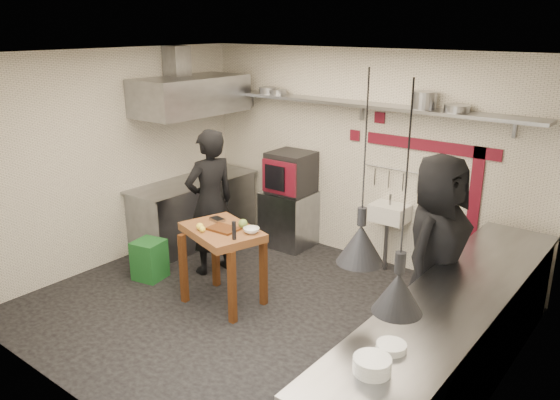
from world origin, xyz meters
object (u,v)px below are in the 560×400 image
Objects in this scene: oven_stand at (289,219)px; chef_left at (210,202)px; green_bin at (150,260)px; prep_table at (223,266)px; chef_right at (436,252)px; combi_oven at (291,172)px.

chef_left is (-0.25, -1.32, 0.54)m from oven_stand.
green_bin is 1.05m from chef_left.
chef_right is (2.18, 0.72, 0.52)m from prep_table.
combi_oven reaches higher than green_bin.
prep_table is at bearing 67.53° from chef_left.
combi_oven is 2.28m from green_bin.
oven_stand is at bearing -131.78° from combi_oven.
green_bin is (-0.73, -1.99, -0.84)m from combi_oven.
green_bin is at bearing -157.72° from prep_table.
chef_right reaches higher than green_bin.
chef_right is (2.90, 0.18, 0.04)m from chef_left.
green_bin is at bearing -110.97° from oven_stand.
prep_table is at bearing 5.44° from green_bin.
green_bin is at bearing 106.56° from chef_right.
chef_right is (2.64, -1.16, -0.11)m from combi_oven.
chef_left is at bearing -101.72° from oven_stand.
combi_oven is 1.16× the size of green_bin.
green_bin is 3.54m from chef_right.
prep_table is (1.18, 0.11, 0.21)m from green_bin.
chef_left is 0.96× the size of chef_right.
oven_stand is 0.69m from combi_oven.
combi_oven is (0.02, 0.02, 0.69)m from oven_stand.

